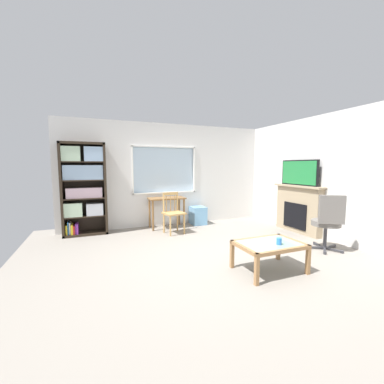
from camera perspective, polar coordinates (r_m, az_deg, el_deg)
The scene contains 12 objects.
ground at distance 4.17m, azimuth 4.92°, elevation -14.94°, with size 6.13×6.03×0.02m, color gray.
wall_back_with_window at distance 6.25m, azimuth -5.45°, elevation 3.82°, with size 5.13×0.15×2.52m.
wall_right at distance 5.61m, azimuth 29.71°, elevation 2.96°, with size 0.12×5.23×2.52m, color silver.
bookshelf at distance 5.75m, azimuth -23.81°, elevation 1.55°, with size 0.90×0.38×1.98m.
desk_under_window at distance 5.93m, azimuth -5.88°, elevation -2.56°, with size 0.86×0.45×0.73m.
wooden_chair at distance 5.47m, azimuth -4.37°, elevation -4.71°, with size 0.48×0.46×0.90m.
plastic_drawer_unit at distance 6.32m, azimuth 1.37°, elevation -5.42°, with size 0.35×0.40×0.45m, color #72ADDB.
fireplace at distance 6.02m, azimuth 23.33°, elevation -3.54°, with size 0.26×1.27×1.06m.
tv at distance 5.93m, azimuth 23.54°, elevation 4.12°, with size 0.06×0.99×0.56m.
office_chair at distance 4.89m, azimuth 28.93°, elevation -5.66°, with size 0.61×0.62×1.00m.
coffee_table at distance 3.71m, azimuth 17.42°, elevation -11.99°, with size 0.90×0.63×0.41m.
sippy_cup at distance 3.65m, azimuth 19.48°, elevation -10.66°, with size 0.07×0.07×0.09m, color #337FD6.
Camera 1 is at (-1.79, -3.46, 1.48)m, focal length 23.07 mm.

